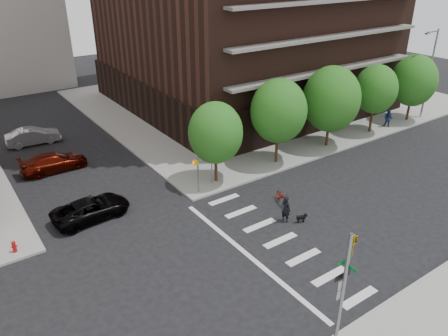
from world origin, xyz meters
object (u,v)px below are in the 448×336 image
Objects in this scene: parked_car_black at (91,209)px; fire_hydrant at (14,246)px; parked_car_silver at (33,136)px; pedestrian_far at (388,118)px; scooter at (282,197)px; traffic_signal at (341,303)px; parked_car_maroon at (54,162)px; dog_walker at (286,209)px.

fire_hydrant is at bearing 98.70° from parked_car_black.
pedestrian_far is at bearing -112.93° from parked_car_silver.
pedestrian_far is (18.42, 5.03, 0.53)m from scooter.
pedestrian_far is at bearing 32.38° from traffic_signal.
parked_car_maroon is at bearing -123.64° from pedestrian_far.
parked_car_silver reaches higher than fire_hydrant.
pedestrian_far is (29.95, -15.93, 0.26)m from parked_car_silver.
parked_car_black is (5.00, 1.20, 0.15)m from fire_hydrant.
parked_car_maroon reaches higher than parked_car_black.
fire_hydrant is (-10.03, 15.29, -2.15)m from traffic_signal.
fire_hydrant is at bearing 57.35° from dog_walker.
traffic_signal is at bearing 140.04° from dog_walker.
fire_hydrant is 0.14× the size of parked_car_black.
scooter is at bearing -121.21° from parked_car_black.
fire_hydrant is 11.00m from parked_car_maroon.
dog_walker reaches higher than parked_car_black.
parked_car_silver is at bearing -134.42° from pedestrian_far.
parked_car_black is 29.96m from pedestrian_far.
dog_walker is (15.19, -6.35, 0.36)m from fire_hydrant.
parked_car_silver reaches higher than scooter.
dog_walker reaches higher than parked_car_silver.
traffic_signal is 8.20× the size of fire_hydrant.
fire_hydrant is 5.14m from parked_car_black.
traffic_signal is 1.17× the size of parked_car_maroon.
parked_car_maroon is (5.00, 9.80, 0.19)m from fire_hydrant.
parked_car_silver is at bearing -4.80° from parked_car_black.
traffic_signal reaches higher than fire_hydrant.
parked_car_silver is (0.00, 15.24, 0.07)m from parked_car_black.
parked_car_black is 8.60m from parked_car_maroon.
parked_car_silver reaches higher than parked_car_maroon.
parked_car_maroon is at bearing -4.80° from parked_car_black.
dog_walker is at bearing -22.68° from fire_hydrant.
dog_walker is (10.19, -7.55, 0.21)m from parked_car_black.
dog_walker is 1.03× the size of pedestrian_far.
traffic_signal is 1.28× the size of parked_car_silver.
scooter is (11.53, -14.32, -0.25)m from parked_car_maroon.
parked_car_maroon is at bearing 22.30° from dog_walker.
traffic_signal reaches higher than parked_car_black.
dog_walker is (10.19, -22.79, 0.14)m from parked_car_silver.
parked_car_black is at bearing 179.29° from parked_car_maroon.
parked_car_maroon is at bearing 148.69° from scooter.
parked_car_black is 0.98× the size of parked_car_maroon.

